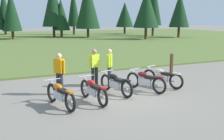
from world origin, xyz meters
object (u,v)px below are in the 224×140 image
object	(u,v)px
rider_near_row_end	(95,65)
trail_marker_post	(171,65)
motorcycle_cream	(162,77)
rider_checking_bike	(59,71)
rider_with_back_turned	(109,65)
motorcycle_black	(116,83)
motorcycle_red	(93,90)
motorcycle_maroon	(145,81)
motorcycle_orange	(60,94)

from	to	relation	value
rider_near_row_end	trail_marker_post	xyz separation A→B (m)	(4.37, 0.29, -0.35)
motorcycle_cream	rider_near_row_end	size ratio (longest dim) A/B	1.18
rider_checking_bike	rider_with_back_turned	distance (m)	2.43
motorcycle_cream	trail_marker_post	bearing A→B (deg)	43.40
motorcycle_black	motorcycle_cream	size ratio (longest dim) A/B	1.05
motorcycle_red	motorcycle_cream	bearing A→B (deg)	13.26
motorcycle_maroon	rider_checking_bike	size ratio (longest dim) A/B	1.21
motorcycle_maroon	rider_near_row_end	world-z (taller)	rider_near_row_end
motorcycle_black	trail_marker_post	distance (m)	4.44
motorcycle_red	motorcycle_maroon	size ratio (longest dim) A/B	1.04
rider_checking_bike	trail_marker_post	world-z (taller)	rider_checking_bike
motorcycle_red	motorcycle_maroon	distance (m)	2.60
motorcycle_black	rider_near_row_end	xyz separation A→B (m)	(-0.31, 1.51, 0.51)
rider_with_back_turned	motorcycle_red	bearing A→B (deg)	-127.97
rider_near_row_end	motorcycle_cream	bearing A→B (deg)	-25.52
motorcycle_maroon	rider_near_row_end	size ratio (longest dim) A/B	1.21
motorcycle_orange	motorcycle_maroon	xyz separation A→B (m)	(3.78, 0.60, 0.00)
motorcycle_cream	rider_near_row_end	distance (m)	3.04
motorcycle_red	rider_checking_bike	size ratio (longest dim) A/B	1.26
motorcycle_red	rider_with_back_turned	distance (m)	2.55
trail_marker_post	motorcycle_red	bearing A→B (deg)	-155.24
motorcycle_black	rider_checking_bike	xyz separation A→B (m)	(-2.06, 0.87, 0.51)
rider_checking_bike	motorcycle_maroon	bearing A→B (deg)	-15.58
motorcycle_orange	motorcycle_cream	bearing A→B (deg)	10.55
rider_checking_bike	rider_near_row_end	distance (m)	1.86
rider_with_back_turned	trail_marker_post	xyz separation A→B (m)	(3.73, 0.46, -0.35)
motorcycle_orange	rider_with_back_turned	bearing A→B (deg)	36.12
motorcycle_orange	rider_checking_bike	xyz separation A→B (m)	(0.38, 1.55, 0.51)
motorcycle_orange	motorcycle_black	size ratio (longest dim) A/B	1.00
motorcycle_black	rider_near_row_end	world-z (taller)	rider_near_row_end
motorcycle_cream	trail_marker_post	xyz separation A→B (m)	(1.67, 1.58, 0.16)
rider_near_row_end	motorcycle_black	bearing A→B (deg)	-78.26
motorcycle_orange	trail_marker_post	bearing A→B (deg)	20.89
trail_marker_post	motorcycle_black	bearing A→B (deg)	-156.07
motorcycle_red	motorcycle_cream	distance (m)	3.69
motorcycle_red	rider_near_row_end	world-z (taller)	rider_near_row_end
motorcycle_cream	rider_checking_bike	world-z (taller)	rider_checking_bike
motorcycle_cream	rider_checking_bike	bearing A→B (deg)	171.72
trail_marker_post	rider_checking_bike	bearing A→B (deg)	-171.32
motorcycle_maroon	motorcycle_red	bearing A→B (deg)	-167.91
motorcycle_orange	rider_checking_bike	world-z (taller)	rider_checking_bike
trail_marker_post	rider_with_back_turned	bearing A→B (deg)	-172.96
motorcycle_black	rider_checking_bike	size ratio (longest dim) A/B	1.24
motorcycle_orange	trail_marker_post	distance (m)	6.95
motorcycle_cream	motorcycle_black	bearing A→B (deg)	-174.71
motorcycle_black	motorcycle_cream	distance (m)	2.40
motorcycle_red	trail_marker_post	distance (m)	5.80
rider_checking_bike	rider_with_back_turned	size ratio (longest dim) A/B	1.00
rider_checking_bike	motorcycle_orange	bearing A→B (deg)	-103.77
motorcycle_orange	rider_near_row_end	size ratio (longest dim) A/B	1.24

